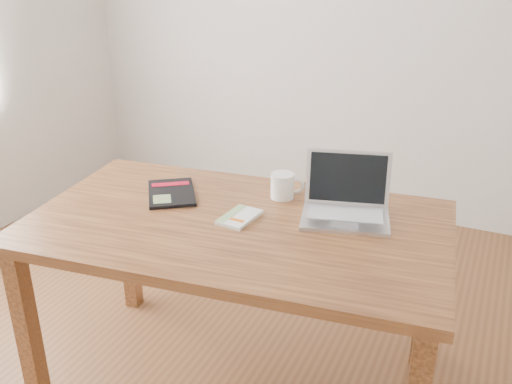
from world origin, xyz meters
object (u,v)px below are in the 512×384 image
at_px(black_guidebook, 171,193).
at_px(coffee_mug, 283,185).
at_px(laptop, 346,204).
at_px(white_guidebook, 239,217).
at_px(desk, 237,243).

bearing_deg(black_guidebook, coffee_mug, -14.16).
distance_m(black_guidebook, laptop, 0.70).
height_order(black_guidebook, laptop, laptop).
relative_size(white_guidebook, laptop, 0.49).
bearing_deg(desk, white_guidebook, 75.94).
relative_size(desk, black_guidebook, 4.96).
xyz_separation_m(black_guidebook, coffee_mug, (0.42, 0.16, 0.04)).
height_order(white_guidebook, laptop, laptop).
relative_size(laptop, coffee_mug, 2.89).
bearing_deg(coffee_mug, white_guidebook, -131.28).
relative_size(black_guidebook, coffee_mug, 2.53).
height_order(desk, black_guidebook, black_guidebook).
bearing_deg(white_guidebook, desk, -92.12).
xyz_separation_m(laptop, coffee_mug, (-0.27, 0.05, 0.00)).
distance_m(desk, laptop, 0.43).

